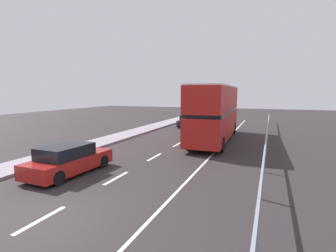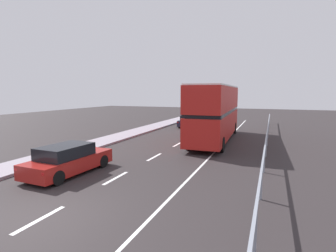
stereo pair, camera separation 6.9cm
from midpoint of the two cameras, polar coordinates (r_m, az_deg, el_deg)
The scene contains 6 objects.
ground_plane at distance 9.64m, azimuth -24.08°, elevation -17.25°, with size 74.32×120.00×0.10m, color #2B2627.
lane_paint_markings at distance 15.90m, azimuth 4.27°, elevation -6.79°, with size 3.24×46.00×0.01m.
bridge_side_railing at distance 15.35m, azimuth 20.13°, elevation -4.21°, with size 0.10×42.00×1.15m.
double_decker_bus_red at distance 21.61m, azimuth 10.18°, elevation 3.08°, with size 2.84×11.50×4.36m.
hatchback_car_near at distance 13.57m, azimuth -20.33°, elevation -6.76°, with size 1.97×4.46×1.40m.
sedan_car_ahead at distance 30.29m, azimuth 4.84°, elevation 1.11°, with size 1.99×4.44×1.33m.
Camera 2 is at (6.43, -6.06, 3.84)m, focal length 28.62 mm.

